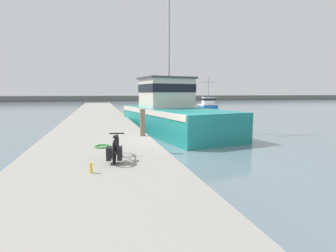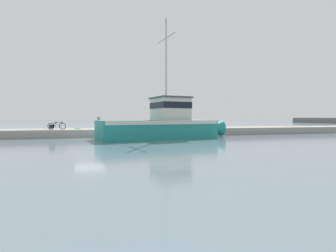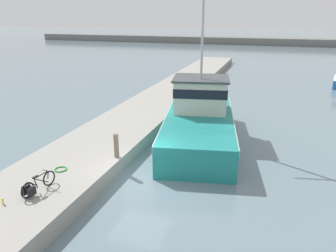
{
  "view_description": "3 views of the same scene",
  "coord_description": "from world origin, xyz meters",
  "px_view_note": "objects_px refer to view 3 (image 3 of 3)",
  "views": [
    {
      "loc": [
        -3.28,
        -10.43,
        2.59
      ],
      "look_at": [
        -0.28,
        0.85,
        1.1
      ],
      "focal_mm": 28.0,
      "sensor_mm": 36.0,
      "label": 1
    },
    {
      "loc": [
        23.48,
        0.86,
        1.86
      ],
      "look_at": [
        0.12,
        6.94,
        1.05
      ],
      "focal_mm": 28.0,
      "sensor_mm": 36.0,
      "label": 2
    },
    {
      "loc": [
        5.29,
        -12.09,
        7.19
      ],
      "look_at": [
        -0.2,
        4.78,
        1.1
      ],
      "focal_mm": 35.0,
      "sensor_mm": 36.0,
      "label": 3
    }
  ],
  "objects_px": {
    "fishing_boat_main": "(200,119)",
    "mooring_post": "(116,146)",
    "bicycle_touring": "(35,186)",
    "water_bottle_on_curb": "(3,201)"
  },
  "relations": [
    {
      "from": "mooring_post",
      "to": "water_bottle_on_curb",
      "type": "height_order",
      "value": "mooring_post"
    },
    {
      "from": "bicycle_touring",
      "to": "water_bottle_on_curb",
      "type": "xyz_separation_m",
      "value": [
        -0.63,
        -1.0,
        -0.19
      ]
    },
    {
      "from": "fishing_boat_main",
      "to": "water_bottle_on_curb",
      "type": "relative_size",
      "value": 49.25
    },
    {
      "from": "bicycle_touring",
      "to": "fishing_boat_main",
      "type": "bearing_deg",
      "value": 74.29
    },
    {
      "from": "bicycle_touring",
      "to": "mooring_post",
      "type": "bearing_deg",
      "value": 78.82
    },
    {
      "from": "mooring_post",
      "to": "water_bottle_on_curb",
      "type": "relative_size",
      "value": 4.78
    },
    {
      "from": "bicycle_touring",
      "to": "mooring_post",
      "type": "distance_m",
      "value": 4.22
    },
    {
      "from": "fishing_boat_main",
      "to": "mooring_post",
      "type": "bearing_deg",
      "value": -127.98
    },
    {
      "from": "fishing_boat_main",
      "to": "mooring_post",
      "type": "relative_size",
      "value": 10.3
    },
    {
      "from": "mooring_post",
      "to": "fishing_boat_main",
      "type": "bearing_deg",
      "value": 62.73
    }
  ]
}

